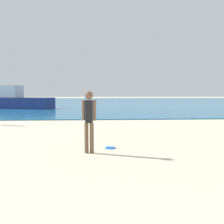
# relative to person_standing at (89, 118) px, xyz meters

# --- Properties ---
(water) EXTENTS (160.00, 60.00, 0.06)m
(water) POSITION_rel_person_standing_xyz_m (0.92, 37.69, -0.84)
(water) COLOR #1E6B9E
(water) RESTS_ON ground
(person_standing) EXTENTS (0.35, 0.20, 1.53)m
(person_standing) POSITION_rel_person_standing_xyz_m (0.00, 0.00, 0.00)
(person_standing) COLOR brown
(person_standing) RESTS_ON ground
(frisbee) EXTENTS (0.28, 0.28, 0.03)m
(frisbee) POSITION_rel_person_standing_xyz_m (0.55, 0.51, -0.86)
(frisbee) COLOR blue
(frisbee) RESTS_ON ground
(boat_near) EXTENTS (6.62, 3.93, 2.14)m
(boat_near) POSITION_rel_person_standing_xyz_m (-7.22, 18.07, -0.07)
(boat_near) COLOR navy
(boat_near) RESTS_ON water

